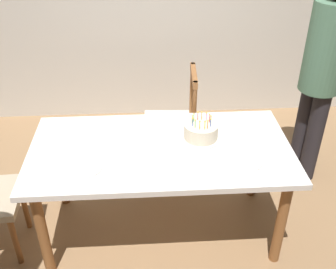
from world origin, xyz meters
The scene contains 10 objects.
ground centered at (0.00, 0.00, 0.00)m, with size 6.40×6.40×0.00m, color #93704C.
dining_table centered at (0.00, 0.00, 0.66)m, with size 1.75×0.90×0.75m.
birthday_cake centered at (0.28, 0.09, 0.80)m, with size 0.28×0.28×0.18m.
plate_near_celebrant centered at (-0.48, -0.20, 0.75)m, with size 0.22×0.22×0.01m, color white.
plate_far_side centered at (-0.09, 0.20, 0.75)m, with size 0.22×0.22×0.01m, color white.
plate_near_guest centered at (0.53, -0.20, 0.75)m, with size 0.22×0.22×0.01m, color white.
fork_near_celebrant centered at (-0.64, -0.22, 0.75)m, with size 0.18×0.02×0.01m, color silver.
fork_far_side centered at (-0.25, 0.19, 0.75)m, with size 0.18×0.02×0.01m, color silver.
chair_spindle_back centered at (0.14, 0.77, 0.46)m, with size 0.47×0.47×0.95m.
person_guest centered at (1.29, 0.61, 0.99)m, with size 0.32×0.32×1.73m.
Camera 1 is at (-0.09, -2.22, 2.28)m, focal length 43.10 mm.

